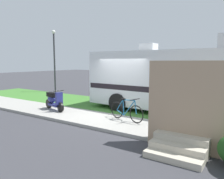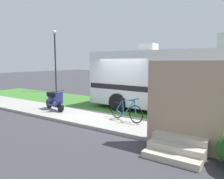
# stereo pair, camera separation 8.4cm
# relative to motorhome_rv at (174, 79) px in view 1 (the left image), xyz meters

# --- Properties ---
(ground_plane) EXTENTS (80.00, 80.00, 0.00)m
(ground_plane) POSITION_rel_motorhome_rv_xyz_m (-2.07, -1.62, -1.59)
(ground_plane) COLOR #38383D
(sidewalk) EXTENTS (24.00, 2.00, 0.12)m
(sidewalk) POSITION_rel_motorhome_rv_xyz_m (-2.07, -2.82, -1.53)
(sidewalk) COLOR #9E9B93
(sidewalk) RESTS_ON ground
(grass_strip) EXTENTS (24.00, 3.40, 0.08)m
(grass_strip) POSITION_rel_motorhome_rv_xyz_m (-2.07, -0.12, -1.55)
(grass_strip) COLOR #3D752D
(grass_strip) RESTS_ON ground
(motorhome_rv) EXTENTS (7.81, 2.77, 3.35)m
(motorhome_rv) POSITION_rel_motorhome_rv_xyz_m (0.00, 0.00, 0.00)
(motorhome_rv) COLOR silver
(motorhome_rv) RESTS_ON ground
(scooter) EXTENTS (1.56, 0.64, 0.97)m
(scooter) POSITION_rel_motorhome_rv_xyz_m (-4.78, -2.72, -1.01)
(scooter) COLOR black
(scooter) RESTS_ON ground
(bicycle) EXTENTS (1.65, 0.57, 0.89)m
(bicycle) POSITION_rel_motorhome_rv_xyz_m (-0.98, -2.48, -1.09)
(bicycle) COLOR black
(bicycle) RESTS_ON ground
(pickup_truck_near) EXTENTS (5.52, 2.41, 1.81)m
(pickup_truck_near) POSITION_rel_motorhome_rv_xyz_m (-4.40, 4.51, -0.62)
(pickup_truck_near) COLOR silver
(pickup_truck_near) RESTS_ON ground
(porch_steps) EXTENTS (2.00, 1.26, 2.40)m
(porch_steps) POSITION_rel_motorhome_rv_xyz_m (1.60, -3.91, -0.62)
(porch_steps) COLOR #BCB29E
(porch_steps) RESTS_ON ground
(bottle_green) EXTENTS (0.07, 0.07, 0.23)m
(bottle_green) POSITION_rel_motorhome_rv_xyz_m (1.88, -2.80, -1.37)
(bottle_green) COLOR brown
(bottle_green) RESTS_ON ground
(street_lamp_post) EXTENTS (0.28, 0.28, 4.70)m
(street_lamp_post) POSITION_rel_motorhome_rv_xyz_m (-9.89, 1.98, 1.23)
(street_lamp_post) COLOR #333338
(street_lamp_post) RESTS_ON ground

